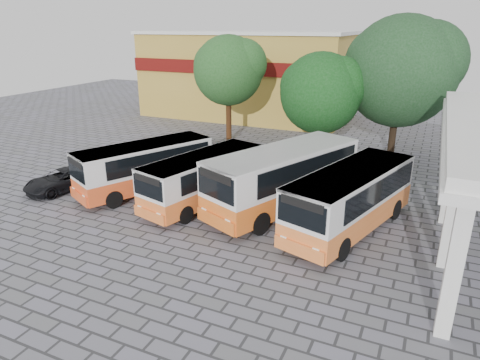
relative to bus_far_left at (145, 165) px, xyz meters
The scene contains 10 objects.
ground 8.42m from the bus_far_left, 25.70° to the right, with size 90.00×90.00×0.00m, color slate.
shophouse_block 22.83m from the bus_far_left, 99.00° to the left, with size 20.40×10.40×8.30m.
bus_far_left is the anchor object (origin of this frame).
bus_centre_left 3.82m from the bus_far_left, ahead, with size 3.95×7.67×2.62m.
bus_centre_right 7.85m from the bus_far_left, ahead, with size 5.85×9.37×3.15m.
bus_far_right 11.32m from the bus_far_left, ahead, with size 4.64×8.50×2.89m.
tree_left 12.46m from the bus_far_left, 92.26° to the left, with size 5.55×5.29×8.24m.
tree_middle 12.28m from the bus_far_left, 51.40° to the left, with size 5.51×5.25×7.33m.
tree_right 17.47m from the bus_far_left, 45.01° to the left, with size 7.54×7.18×9.59m.
parked_car 4.85m from the bus_far_left, 158.48° to the right, with size 1.99×4.32×1.20m, color black.
Camera 1 is at (6.68, -14.72, 8.86)m, focal length 32.00 mm.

